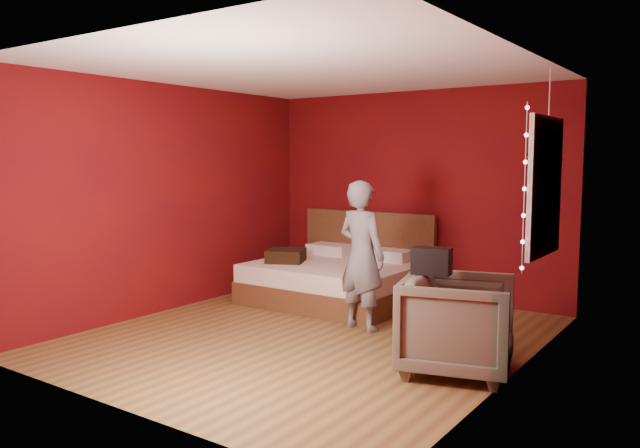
{
  "coord_description": "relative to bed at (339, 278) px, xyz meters",
  "views": [
    {
      "loc": [
        3.52,
        -4.92,
        1.75
      ],
      "look_at": [
        -0.18,
        0.4,
        1.07
      ],
      "focal_mm": 35.0,
      "sensor_mm": 36.0,
      "label": 1
    }
  ],
  "objects": [
    {
      "name": "floor",
      "position": [
        0.63,
        -1.47,
        -0.28
      ],
      "size": [
        4.5,
        4.5,
        0.0
      ],
      "primitive_type": "plane",
      "color": "brown",
      "rests_on": "ground"
    },
    {
      "name": "room_walls",
      "position": [
        0.63,
        -1.47,
        1.4
      ],
      "size": [
        4.04,
        4.54,
        2.62
      ],
      "color": "#670F0A",
      "rests_on": "ground"
    },
    {
      "name": "window",
      "position": [
        2.59,
        -0.57,
        1.22
      ],
      "size": [
        0.05,
        0.97,
        1.27
      ],
      "color": "white",
      "rests_on": "room_walls"
    },
    {
      "name": "fairy_lights",
      "position": [
        2.57,
        -1.1,
        1.22
      ],
      "size": [
        0.04,
        0.04,
        1.45
      ],
      "color": "silver",
      "rests_on": "room_walls"
    },
    {
      "name": "bed",
      "position": [
        0.0,
        0.0,
        0.0
      ],
      "size": [
        1.93,
        1.64,
        1.06
      ],
      "color": "brown",
      "rests_on": "ground"
    },
    {
      "name": "person",
      "position": [
        0.9,
        -0.97,
        0.49
      ],
      "size": [
        0.62,
        0.46,
        1.54
      ],
      "primitive_type": "imported",
      "rotation": [
        0.0,
        0.0,
        2.96
      ],
      "color": "slate",
      "rests_on": "ground"
    },
    {
      "name": "armchair",
      "position": [
        2.23,
        -1.66,
        0.13
      ],
      "size": [
        1.09,
        1.07,
        0.81
      ],
      "primitive_type": "imported",
      "rotation": [
        0.0,
        0.0,
        1.84
      ],
      "color": "#5B5948",
      "rests_on": "ground"
    },
    {
      "name": "handbag",
      "position": [
        2.02,
        -1.73,
        0.64
      ],
      "size": [
        0.33,
        0.2,
        0.22
      ],
      "primitive_type": "cube",
      "rotation": [
        0.0,
        0.0,
        0.16
      ],
      "color": "black",
      "rests_on": "armchair"
    },
    {
      "name": "throw_pillow",
      "position": [
        -0.55,
        -0.37,
        0.28
      ],
      "size": [
        0.58,
        0.58,
        0.16
      ],
      "primitive_type": "cube",
      "rotation": [
        0.0,
        0.0,
        0.44
      ],
      "color": "#301F10",
      "rests_on": "bed"
    },
    {
      "name": "hanging_plant",
      "position": [
        2.51,
        -0.2,
        1.42
      ],
      "size": [
        0.5,
        0.47,
        1.13
      ],
      "color": "silver",
      "rests_on": "room_walls"
    }
  ]
}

